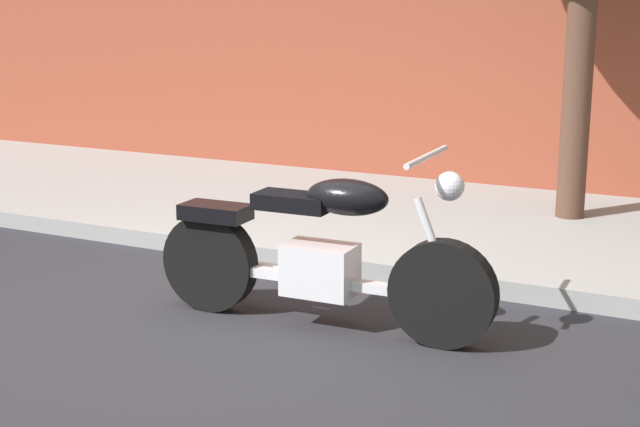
{
  "coord_description": "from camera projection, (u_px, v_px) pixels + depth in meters",
  "views": [
    {
      "loc": [
        3.03,
        -4.67,
        2.02
      ],
      "look_at": [
        0.57,
        0.23,
        0.73
      ],
      "focal_mm": 51.97,
      "sensor_mm": 36.0,
      "label": 1
    }
  ],
  "objects": [
    {
      "name": "ground_plane",
      "position": [
        223.0,
        324.0,
        5.84
      ],
      "size": [
        60.0,
        60.0,
        0.0
      ],
      "primitive_type": "plane",
      "color": "#28282D"
    },
    {
      "name": "sidewalk",
      "position": [
        392.0,
        219.0,
        8.28
      ],
      "size": [
        23.48,
        3.17,
        0.14
      ],
      "primitive_type": "cube",
      "color": "gray",
      "rests_on": "ground"
    },
    {
      "name": "motorcycle",
      "position": [
        320.0,
        256.0,
        5.7
      ],
      "size": [
        2.23,
        0.7,
        1.14
      ],
      "color": "black",
      "rests_on": "ground"
    }
  ]
}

